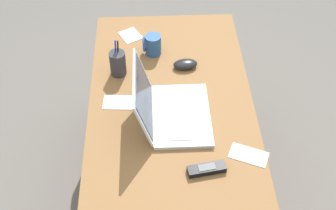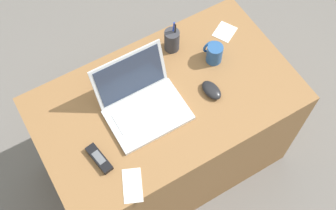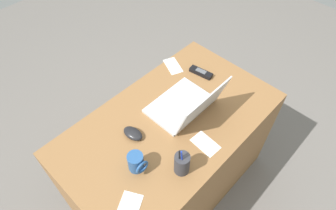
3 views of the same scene
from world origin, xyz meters
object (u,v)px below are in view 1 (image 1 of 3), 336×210
Objects in this scene: coffee_mug_white at (152,45)px; pen_holder at (118,63)px; laptop at (169,109)px; computer_mouse at (185,64)px; cordless_phone at (207,169)px.

coffee_mug_white is 0.21m from pen_holder.
laptop reaches higher than computer_mouse.
pen_holder is at bearing 88.93° from computer_mouse.
computer_mouse is (0.31, -0.09, -0.03)m from laptop.
laptop is 0.32m from computer_mouse.
pen_holder is (0.28, 0.22, 0.01)m from laptop.
cordless_phone is 0.83× the size of pen_holder.
laptop is at bearing -142.17° from pen_holder.
computer_mouse is at bearing -84.88° from pen_holder.
pen_holder is (-0.03, 0.31, 0.04)m from computer_mouse.
pen_holder is at bearing 130.88° from coffee_mug_white.
laptop is at bearing 24.55° from cordless_phone.
pen_holder is (0.56, 0.35, 0.05)m from cordless_phone.
computer_mouse is 0.75× the size of cordless_phone.
computer_mouse is 1.13× the size of coffee_mug_white.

